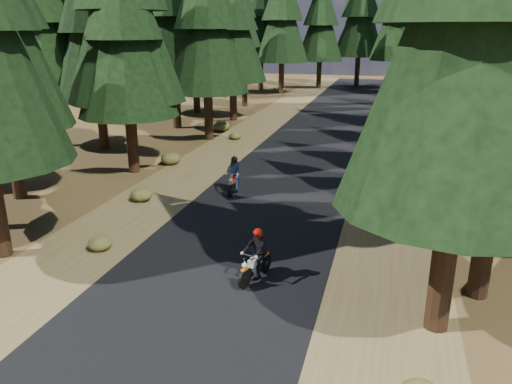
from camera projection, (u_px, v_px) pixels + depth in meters
The scene contains 9 objects.
ground at pixel (244, 238), 16.17m from camera, with size 120.00×120.00×0.00m, color #453318.
road at pixel (278, 192), 20.75m from camera, with size 6.00×100.00×0.01m, color black.
shoulder_l at pixel (176, 183), 21.90m from camera, with size 3.20×100.00×0.01m, color brown.
shoulder_r at pixel (392, 201), 19.60m from camera, with size 3.20×100.00×0.01m, color brown.
pine_forest at pixel (334, 6), 32.99m from camera, with size 34.59×55.08×16.32m.
log_near at pixel (476, 169), 23.55m from camera, with size 0.32×0.32×6.06m, color #4C4233.
understory_shrubs at pixel (299, 177), 21.90m from camera, with size 14.72×31.56×0.66m.
rider_lead at pixel (255, 264), 13.34m from camera, with size 0.91×1.69×1.44m.
rider_follow at pixel (234, 181), 20.47m from camera, with size 0.63×1.72×1.50m.
Camera 1 is at (4.31, -14.26, 6.48)m, focal length 35.00 mm.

